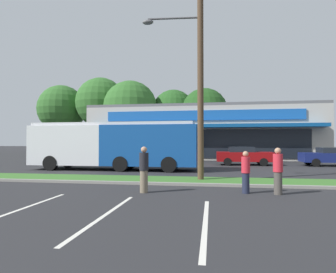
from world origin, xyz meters
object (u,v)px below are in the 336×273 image
Objects in this scene: car_2 at (244,155)px; pedestrian_by_pole at (144,169)px; car_3 at (330,156)px; city_bus at (114,144)px; car_0 at (138,155)px; pedestrian_mid at (246,172)px; utility_pole at (198,60)px; pedestrian_near_bench at (278,171)px.

pedestrian_by_pole reaches higher than car_2.
car_2 is at bearing 0.41° from car_3.
car_0 is (0.37, 5.08, -0.98)m from city_bus.
pedestrian_by_pole is at bearing -69.12° from pedestrian_mid.
utility_pole is 6.61m from pedestrian_near_bench.
city_bus is at bearing 85.83° from car_0.
utility_pole reaches higher than pedestrian_by_pole.
utility_pole reaches higher than pedestrian_mid.
utility_pole is at bearing -131.67° from pedestrian_mid.
pedestrian_by_pole is at bearing 116.84° from city_bus.
car_0 is 13.89m from pedestrian_by_pole.
city_bus is 17.02m from car_3.
utility_pole is 2.62× the size of car_3.
car_2 is at bearing -177.47° from car_0.
pedestrian_near_bench is 4.97m from pedestrian_by_pole.
car_3 is (16.06, 5.52, -0.99)m from city_bus.
utility_pole is 12.67m from car_0.
pedestrian_near_bench is (9.12, -7.92, -0.90)m from city_bus.
city_bus reaches higher than pedestrian_near_bench.
pedestrian_mid is (3.82, 0.44, -0.09)m from pedestrian_by_pole.
pedestrian_by_pole reaches higher than pedestrian_mid.
car_2 is at bearing 23.45° from pedestrian_near_bench.
car_2 reaches higher than car_0.
car_0 is 9.00m from car_2.
city_bus is at bearing -149.68° from car_2.
car_0 is at bearing -177.47° from car_2.
pedestrian_mid is at bearing -55.99° from utility_pole.
city_bus is 2.52× the size of car_0.
city_bus is 6.77× the size of pedestrian_near_bench.
utility_pole is 6.38× the size of pedestrian_by_pole.
city_bus is (-6.06, 5.00, -4.18)m from utility_pole.
car_0 is at bearing 1.62° from car_3.
car_3 is 15.13m from pedestrian_near_bench.
car_0 is 2.69× the size of pedestrian_near_bench.
utility_pole reaches higher than car_3.
car_3 is 18.23m from pedestrian_by_pole.
pedestrian_mid is at bearing -95.92° from car_2.
pedestrian_by_pole reaches higher than car_3.
car_0 reaches higher than car_3.
utility_pole is 6.33m from pedestrian_by_pole.
utility_pole is 6.51× the size of pedestrian_near_bench.
car_2 is 2.87× the size of pedestrian_mid.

